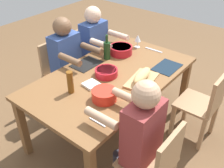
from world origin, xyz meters
TOP-DOWN VIEW (x-y plane):
  - ground_plane at (0.00, 0.00)m, footprint 8.00×8.00m
  - dining_table at (0.00, 0.00)m, footprint 1.81×1.05m
  - chair_near_right at (0.50, -0.85)m, footprint 0.40×0.40m
  - chair_near_left at (-0.50, -0.85)m, footprint 0.40×0.40m
  - diner_near_left at (-0.50, -0.66)m, footprint 0.41×0.53m
  - chair_far_center at (0.00, 0.85)m, footprint 0.40×0.40m
  - diner_far_center at (-0.00, 0.66)m, footprint 0.41×0.53m
  - chair_far_right at (0.50, 0.85)m, footprint 0.40×0.40m
  - diner_far_right at (0.50, 0.66)m, footprint 0.41×0.53m
  - serving_bowl_pasta at (-0.04, 0.04)m, footprint 0.24×0.24m
  - serving_bowl_fruit at (-0.37, -0.21)m, footprint 0.22×0.22m
  - serving_bowl_greens at (0.44, 0.22)m, footprint 0.27×0.27m
  - cutting_board at (0.10, -0.30)m, footprint 0.43×0.28m
  - bread_loaf at (0.10, -0.30)m, footprint 0.33×0.16m
  - wine_bottle at (0.25, 0.27)m, footprint 0.08×0.08m
  - beer_bottle at (-0.47, 0.11)m, footprint 0.06×0.06m
  - wine_glass at (0.71, 0.17)m, footprint 0.08×0.08m
  - placemat_near_right at (0.50, -0.36)m, footprint 0.32×0.23m
  - fork_near_left at (-0.64, -0.36)m, footprint 0.02×0.17m
  - placemat_far_center at (0.00, 0.36)m, footprint 0.32×0.23m
  - fork_far_right at (0.64, 0.36)m, footprint 0.04×0.17m
  - carving_knife at (0.77, -0.04)m, footprint 0.03×0.23m
  - napkin_stack at (-0.28, 0.04)m, footprint 0.16×0.16m

SIDE VIEW (x-z plane):
  - ground_plane at x=0.00m, z-range 0.00..0.00m
  - chair_near_right at x=0.50m, z-range 0.06..0.91m
  - chair_near_left at x=-0.50m, z-range 0.06..0.91m
  - chair_far_center at x=0.00m, z-range 0.06..0.91m
  - chair_far_right at x=0.50m, z-range 0.06..0.91m
  - dining_table at x=0.00m, z-range 0.29..1.03m
  - diner_near_left at x=-0.50m, z-range 0.10..1.30m
  - diner_far_center at x=0.00m, z-range 0.10..1.30m
  - diner_far_right at x=0.50m, z-range 0.10..1.30m
  - placemat_near_right at x=0.50m, z-range 0.74..0.75m
  - placemat_far_center at x=0.00m, z-range 0.74..0.75m
  - fork_near_left at x=-0.64m, z-range 0.74..0.75m
  - fork_far_right at x=0.64m, z-range 0.74..0.75m
  - carving_knife at x=0.77m, z-range 0.74..0.75m
  - cutting_board at x=0.10m, z-range 0.74..0.76m
  - napkin_stack at x=-0.28m, z-range 0.74..0.76m
  - serving_bowl_pasta at x=-0.04m, z-range 0.75..0.82m
  - serving_bowl_greens at x=0.44m, z-range 0.75..0.84m
  - serving_bowl_fruit at x=-0.37m, z-range 0.75..0.85m
  - bread_loaf at x=0.10m, z-range 0.76..0.85m
  - wine_bottle at x=0.25m, z-range 0.70..0.99m
  - beer_bottle at x=-0.47m, z-range 0.74..0.96m
  - wine_glass at x=0.71m, z-range 0.77..0.94m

